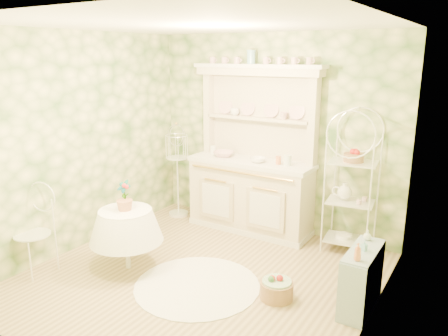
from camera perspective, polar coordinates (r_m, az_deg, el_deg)
The scene contains 22 objects.
floor at distance 5.04m, azimuth -3.10°, elevation -14.00°, with size 3.60×3.60×0.00m, color tan.
ceiling at distance 4.43m, azimuth -3.60°, elevation 18.30°, with size 3.60×3.60×0.00m, color white.
wall_left at distance 5.76m, azimuth -18.15°, elevation 3.25°, with size 3.60×3.60×0.00m, color beige.
wall_right at distance 3.84m, azimuth 19.22°, elevation -2.30°, with size 3.60×3.60×0.00m, color beige.
wall_back at distance 6.08m, azimuth 6.52°, elevation 4.45°, with size 3.60×3.60×0.00m, color beige.
wall_front at distance 3.31m, azimuth -21.66°, elevation -5.19°, with size 3.60×3.60×0.00m, color beige.
kitchen_dresser at distance 5.96m, azimuth 3.56°, elevation 2.31°, with size 1.87×0.61×2.29m, color beige.
bakers_rack at distance 5.53m, azimuth 16.39°, elevation -1.30°, with size 0.59×0.42×1.90m, color white.
side_shelf at distance 4.56m, azimuth 17.50°, elevation -13.78°, with size 0.26×0.70×0.60m, color #95AABB.
round_table at distance 5.20m, azimuth -12.56°, elevation -9.27°, with size 0.62×0.62×0.68m, color white.
cafe_chair at distance 5.40m, azimuth -23.79°, elevation -7.69°, with size 0.43×0.43×0.96m, color white.
birdcage_stand at distance 6.62m, azimuth -6.11°, elevation 0.04°, with size 0.36×0.36×1.51m, color white.
floor_basket at distance 4.63m, azimuth 6.89°, elevation -15.40°, with size 0.32×0.32×0.21m, color #A37951.
lace_rug at distance 4.87m, azimuth -3.53°, elevation -15.06°, with size 1.35×1.35×0.01m, color white.
bowl_floral at distance 6.19m, azimuth -0.04°, elevation 1.59°, with size 0.29×0.29×0.07m, color white.
bowl_white at distance 5.87m, azimuth 4.42°, elevation 0.81°, with size 0.21×0.21×0.07m, color white.
cup_left at distance 6.19m, azimuth 1.41°, elevation 7.17°, with size 0.13×0.13×0.10m, color white.
cup_right at distance 5.85m, azimuth 7.77°, elevation 6.60°, with size 0.10×0.10×0.10m, color white.
potted_geranium at distance 5.06m, azimuth -12.83°, elevation -3.75°, with size 0.18×0.12×0.33m, color #3F7238.
bottle_amber at distance 4.17m, azimuth 17.06°, elevation -10.63°, with size 0.06×0.06×0.16m, color #CD7440.
bottle_blue at distance 4.38m, azimuth 17.85°, elevation -9.80°, with size 0.05×0.05×0.10m, color #7AB4CA.
bottle_glass at distance 4.63m, azimuth 18.21°, elevation -8.56°, with size 0.08×0.08×0.10m, color silver.
Camera 1 is at (2.56, -3.61, 2.41)m, focal length 35.00 mm.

